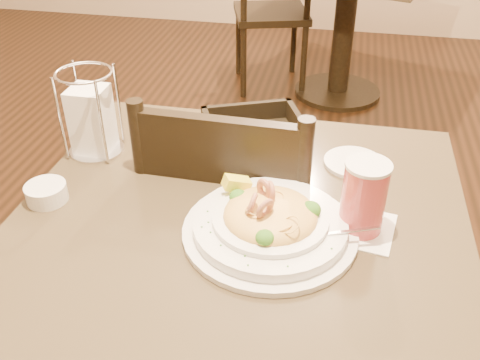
% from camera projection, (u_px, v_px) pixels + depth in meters
% --- Properties ---
extents(main_table, '(0.90, 0.90, 0.76)m').
position_uv_depth(main_table, '(238.00, 304.00, 1.19)').
color(main_table, black).
rests_on(main_table, ground).
extents(background_table, '(1.14, 1.14, 0.76)m').
position_uv_depth(background_table, '(346.00, 10.00, 3.02)').
color(background_table, black).
rests_on(background_table, ground).
extents(dining_chair_near, '(0.43, 0.43, 0.93)m').
position_uv_depth(dining_chair_near, '(234.00, 234.00, 1.42)').
color(dining_chair_near, black).
rests_on(dining_chair_near, ground).
extents(dining_chair_far, '(0.52, 0.52, 0.93)m').
position_uv_depth(dining_chair_far, '(272.00, 8.00, 3.12)').
color(dining_chair_far, black).
rests_on(dining_chair_far, ground).
extents(pasta_bowl, '(0.37, 0.33, 0.11)m').
position_uv_depth(pasta_bowl, '(270.00, 222.00, 1.00)').
color(pasta_bowl, white).
rests_on(pasta_bowl, main_table).
extents(drink_glass, '(0.15, 0.15, 0.15)m').
position_uv_depth(drink_glass, '(364.00, 198.00, 0.99)').
color(drink_glass, white).
rests_on(drink_glass, main_table).
extents(bread_basket, '(0.29, 0.27, 0.06)m').
position_uv_depth(bread_basket, '(254.00, 135.00, 1.29)').
color(bread_basket, black).
rests_on(bread_basket, main_table).
extents(napkin_caddy, '(0.13, 0.13, 0.20)m').
position_uv_depth(napkin_caddy, '(91.00, 118.00, 1.23)').
color(napkin_caddy, silver).
rests_on(napkin_caddy, main_table).
extents(side_plate, '(0.16, 0.16, 0.01)m').
position_uv_depth(side_plate, '(354.00, 162.00, 1.22)').
color(side_plate, white).
rests_on(side_plate, main_table).
extents(butter_ramekin, '(0.11, 0.11, 0.04)m').
position_uv_depth(butter_ramekin, '(46.00, 193.00, 1.10)').
color(butter_ramekin, white).
rests_on(butter_ramekin, main_table).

